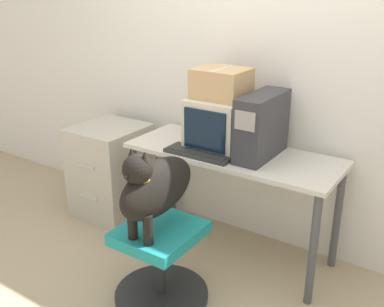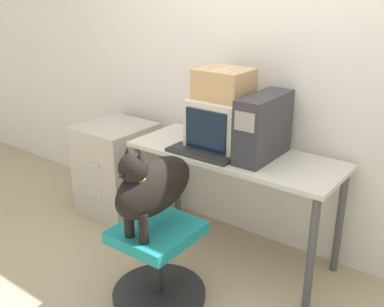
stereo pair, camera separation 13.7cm
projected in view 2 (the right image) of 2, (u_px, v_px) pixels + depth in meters
ground_plane at (209, 270)px, 3.04m from camera, size 12.00×12.00×0.00m
wall_back at (264, 64)px, 3.04m from camera, size 8.00×0.05×2.60m
desk at (234, 167)px, 3.01m from camera, size 1.44×0.56×0.77m
crt_monitor at (223, 123)px, 3.00m from camera, size 0.37×0.41×0.34m
pc_tower at (263, 127)px, 2.81m from camera, size 0.18×0.48×0.41m
keyboard at (201, 153)px, 2.92m from camera, size 0.46×0.17×0.03m
computer_mouse at (244, 162)px, 2.77m from camera, size 0.06×0.04×0.03m
office_chair at (158, 263)px, 2.70m from camera, size 0.57×0.57×0.49m
dog at (152, 186)px, 2.49m from camera, size 0.20×0.59×0.53m
filing_cabinet at (117, 169)px, 3.71m from camera, size 0.52×0.55×0.75m
cardboard_box at (224, 84)px, 2.91m from camera, size 0.34×0.29×0.20m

